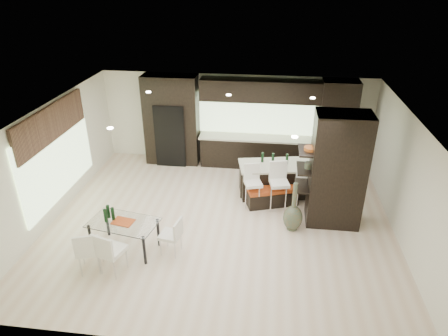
# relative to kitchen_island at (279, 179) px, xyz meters

# --- Properties ---
(ground) EXTENTS (8.00, 8.00, 0.00)m
(ground) POSITION_rel_kitchen_island_xyz_m (-1.34, -1.55, -0.43)
(ground) COLOR beige
(ground) RESTS_ON ground
(back_wall) EXTENTS (8.00, 0.02, 2.70)m
(back_wall) POSITION_rel_kitchen_island_xyz_m (-1.34, 1.95, 0.92)
(back_wall) COLOR white
(back_wall) RESTS_ON ground
(left_wall) EXTENTS (0.02, 7.00, 2.70)m
(left_wall) POSITION_rel_kitchen_island_xyz_m (-5.34, -1.55, 0.92)
(left_wall) COLOR white
(left_wall) RESTS_ON ground
(right_wall) EXTENTS (0.02, 7.00, 2.70)m
(right_wall) POSITION_rel_kitchen_island_xyz_m (2.66, -1.55, 0.92)
(right_wall) COLOR white
(right_wall) RESTS_ON ground
(ceiling) EXTENTS (8.00, 7.00, 0.02)m
(ceiling) POSITION_rel_kitchen_island_xyz_m (-1.34, -1.55, 2.27)
(ceiling) COLOR white
(ceiling) RESTS_ON ground
(window_left) EXTENTS (0.04, 3.20, 1.90)m
(window_left) POSITION_rel_kitchen_island_xyz_m (-5.30, -1.35, 0.92)
(window_left) COLOR #B2D199
(window_left) RESTS_ON left_wall
(window_back) EXTENTS (3.40, 0.04, 1.20)m
(window_back) POSITION_rel_kitchen_island_xyz_m (-0.74, 1.91, 1.12)
(window_back) COLOR #B2D199
(window_back) RESTS_ON back_wall
(stone_accent) EXTENTS (0.08, 3.00, 0.80)m
(stone_accent) POSITION_rel_kitchen_island_xyz_m (-5.27, -1.35, 1.82)
(stone_accent) COLOR brown
(stone_accent) RESTS_ON left_wall
(ceiling_spots) EXTENTS (4.00, 3.00, 0.02)m
(ceiling_spots) POSITION_rel_kitchen_island_xyz_m (-1.34, -1.30, 2.25)
(ceiling_spots) COLOR white
(ceiling_spots) RESTS_ON ceiling
(back_cabinetry) EXTENTS (6.80, 0.68, 2.70)m
(back_cabinetry) POSITION_rel_kitchen_island_xyz_m (-0.84, 1.62, 0.92)
(back_cabinetry) COLOR black
(back_cabinetry) RESTS_ON ground
(refrigerator) EXTENTS (0.90, 0.68, 1.90)m
(refrigerator) POSITION_rel_kitchen_island_xyz_m (-3.24, 1.57, 0.52)
(refrigerator) COLOR black
(refrigerator) RESTS_ON ground
(partition_column) EXTENTS (1.20, 0.80, 2.70)m
(partition_column) POSITION_rel_kitchen_island_xyz_m (1.26, -1.15, 0.92)
(partition_column) COLOR black
(partition_column) RESTS_ON ground
(kitchen_island) EXTENTS (2.20, 1.28, 0.86)m
(kitchen_island) POSITION_rel_kitchen_island_xyz_m (0.00, 0.00, 0.00)
(kitchen_island) COLOR black
(kitchen_island) RESTS_ON ground
(stool_left) EXTENTS (0.50, 0.50, 0.91)m
(stool_left) POSITION_rel_kitchen_island_xyz_m (-0.64, -0.75, 0.02)
(stool_left) COLOR white
(stool_left) RESTS_ON ground
(stool_mid) EXTENTS (0.53, 0.53, 1.00)m
(stool_mid) POSITION_rel_kitchen_island_xyz_m (0.00, -0.76, 0.07)
(stool_mid) COLOR white
(stool_mid) RESTS_ON ground
(stool_right) EXTENTS (0.47, 0.47, 1.01)m
(stool_right) POSITION_rel_kitchen_island_xyz_m (0.64, -0.77, 0.07)
(stool_right) COLOR white
(stool_right) RESTS_ON ground
(bench) EXTENTS (1.37, 0.88, 0.49)m
(bench) POSITION_rel_kitchen_island_xyz_m (-0.16, -0.56, -0.19)
(bench) COLOR black
(bench) RESTS_ON ground
(floor_vase) EXTENTS (0.49, 0.49, 1.21)m
(floor_vase) POSITION_rel_kitchen_island_xyz_m (0.34, -1.60, 0.17)
(floor_vase) COLOR #454C37
(floor_vase) RESTS_ON ground
(dining_table) EXTENTS (1.53, 1.04, 0.68)m
(dining_table) POSITION_rel_kitchen_island_xyz_m (-3.23, -2.79, -0.09)
(dining_table) COLOR white
(dining_table) RESTS_ON ground
(chair_near) EXTENTS (0.61, 0.61, 0.90)m
(chair_near) POSITION_rel_kitchen_island_xyz_m (-3.23, -3.51, 0.02)
(chair_near) COLOR white
(chair_near) RESTS_ON ground
(chair_far) EXTENTS (0.61, 0.61, 0.89)m
(chair_far) POSITION_rel_kitchen_island_xyz_m (-3.67, -3.50, 0.01)
(chair_far) COLOR white
(chair_far) RESTS_ON ground
(chair_end) EXTENTS (0.48, 0.48, 0.77)m
(chair_end) POSITION_rel_kitchen_island_xyz_m (-2.23, -2.79, -0.05)
(chair_end) COLOR white
(chair_end) RESTS_ON ground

